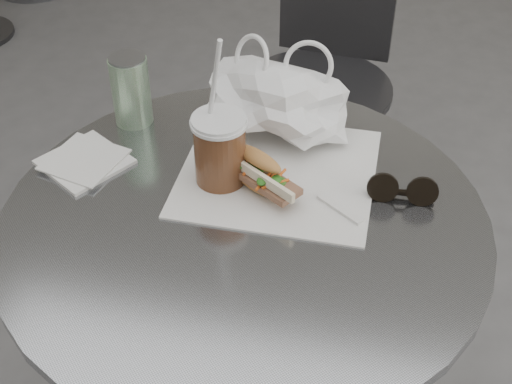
% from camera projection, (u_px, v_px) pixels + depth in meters
% --- Properties ---
extents(cafe_table, '(0.76, 0.76, 0.74)m').
position_uv_depth(cafe_table, '(246.00, 329.00, 1.28)').
color(cafe_table, slate).
rests_on(cafe_table, ground).
extents(chair_far, '(0.40, 0.41, 0.75)m').
position_uv_depth(chair_far, '(318.00, 122.00, 2.01)').
color(chair_far, '#313133').
rests_on(chair_far, ground).
extents(sandwich_paper, '(0.32, 0.30, 0.00)m').
position_uv_depth(sandwich_paper, '(278.00, 172.00, 1.18)').
color(sandwich_paper, white).
rests_on(sandwich_paper, cafe_table).
extents(banh_mi, '(0.20, 0.17, 0.07)m').
position_uv_depth(banh_mi, '(257.00, 172.00, 1.13)').
color(banh_mi, '#BB9046').
rests_on(banh_mi, sandwich_paper).
extents(iced_coffee, '(0.09, 0.09, 0.26)m').
position_uv_depth(iced_coffee, '(220.00, 149.00, 1.13)').
color(iced_coffee, brown).
rests_on(iced_coffee, cafe_table).
extents(sunglasses, '(0.11, 0.03, 0.05)m').
position_uv_depth(sunglasses, '(402.00, 191.00, 1.12)').
color(sunglasses, black).
rests_on(sunglasses, cafe_table).
extents(plastic_bag, '(0.29, 0.26, 0.12)m').
position_uv_depth(plastic_bag, '(276.00, 101.00, 1.24)').
color(plastic_bag, white).
rests_on(plastic_bag, cafe_table).
extents(napkin_stack, '(0.17, 0.17, 0.01)m').
position_uv_depth(napkin_stack, '(85.00, 161.00, 1.20)').
color(napkin_stack, white).
rests_on(napkin_stack, cafe_table).
extents(drink_can, '(0.07, 0.07, 0.13)m').
position_uv_depth(drink_can, '(131.00, 90.00, 1.26)').
color(drink_can, '#5A9B5B').
rests_on(drink_can, cafe_table).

